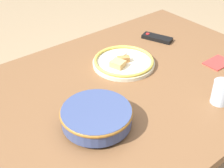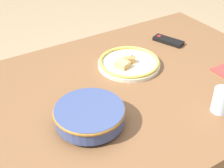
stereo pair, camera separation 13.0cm
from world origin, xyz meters
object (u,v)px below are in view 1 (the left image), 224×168
(noodle_bowl, at_px, (97,116))
(tv_remote, at_px, (157,38))
(drinking_glass, at_px, (221,92))
(food_plate, at_px, (123,62))

(noodle_bowl, relative_size, tv_remote, 1.52)
(noodle_bowl, bearing_deg, tv_remote, 27.53)
(drinking_glass, bearing_deg, food_plate, 103.83)
(tv_remote, bearing_deg, food_plate, 173.66)
(noodle_bowl, xyz_separation_m, tv_remote, (0.67, 0.35, -0.03))
(noodle_bowl, distance_m, tv_remote, 0.76)
(food_plate, distance_m, drinking_glass, 0.48)
(noodle_bowl, height_order, tv_remote, noodle_bowl)
(food_plate, xyz_separation_m, tv_remote, (0.32, 0.09, -0.01))
(noodle_bowl, distance_m, food_plate, 0.44)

